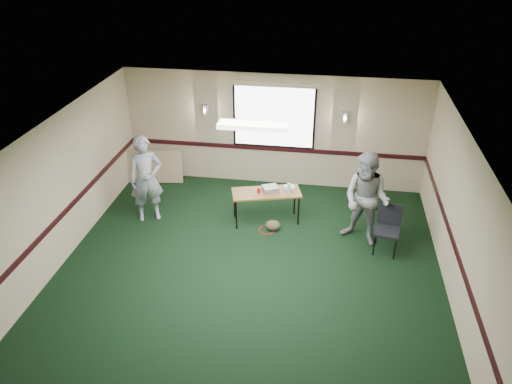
# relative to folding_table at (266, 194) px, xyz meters

# --- Properties ---
(ground) EXTENTS (8.00, 8.00, 0.00)m
(ground) POSITION_rel_folding_table_xyz_m (-0.08, -2.21, -0.66)
(ground) COLOR black
(ground) RESTS_ON ground
(room_shell) EXTENTS (8.00, 8.02, 8.00)m
(room_shell) POSITION_rel_folding_table_xyz_m (-0.08, -0.09, 0.92)
(room_shell) COLOR #C2A88C
(room_shell) RESTS_ON ground
(folding_table) EXTENTS (1.52, 0.92, 0.71)m
(folding_table) POSITION_rel_folding_table_xyz_m (0.00, 0.00, 0.00)
(folding_table) COLOR brown
(folding_table) RESTS_ON ground
(projector) EXTENTS (0.39, 0.37, 0.10)m
(projector) POSITION_rel_folding_table_xyz_m (0.08, 0.06, 0.10)
(projector) COLOR gray
(projector) RESTS_ON folding_table
(game_console) EXTENTS (0.25, 0.22, 0.05)m
(game_console) POSITION_rel_folding_table_xyz_m (0.45, 0.23, 0.08)
(game_console) COLOR silver
(game_console) RESTS_ON folding_table
(red_cup) EXTENTS (0.07, 0.07, 0.11)m
(red_cup) POSITION_rel_folding_table_xyz_m (-0.16, -0.04, 0.10)
(red_cup) COLOR #A9110B
(red_cup) RESTS_ON folding_table
(water_bottle) EXTENTS (0.07, 0.07, 0.22)m
(water_bottle) POSITION_rel_folding_table_xyz_m (0.46, 0.02, 0.16)
(water_bottle) COLOR #90CAEC
(water_bottle) RESTS_ON folding_table
(duffel_bag) EXTENTS (0.37, 0.32, 0.22)m
(duffel_bag) POSITION_rel_folding_table_xyz_m (0.19, -0.33, -0.55)
(duffel_bag) COLOR #494029
(duffel_bag) RESTS_ON ground
(cable_coil) EXTENTS (0.44, 0.44, 0.02)m
(cable_coil) POSITION_rel_folding_table_xyz_m (0.06, -0.37, -0.65)
(cable_coil) COLOR red
(cable_coil) RESTS_ON ground
(folded_table) EXTENTS (1.57, 0.44, 0.80)m
(folded_table) POSITION_rel_folding_table_xyz_m (-3.03, 1.39, -0.26)
(folded_table) COLOR tan
(folded_table) RESTS_ON ground
(conference_chair) EXTENTS (0.54, 0.55, 0.94)m
(conference_chair) POSITION_rel_folding_table_xyz_m (2.45, -0.65, -0.10)
(conference_chair) COLOR black
(conference_chair) RESTS_ON ground
(person_left) EXTENTS (0.81, 0.69, 1.88)m
(person_left) POSITION_rel_folding_table_xyz_m (-2.49, -0.25, 0.29)
(person_left) COLOR #3E4F89
(person_left) RESTS_ON ground
(person_right) EXTENTS (1.16, 1.07, 1.92)m
(person_right) POSITION_rel_folding_table_xyz_m (2.00, -0.45, 0.30)
(person_right) COLOR #7499B5
(person_right) RESTS_ON ground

